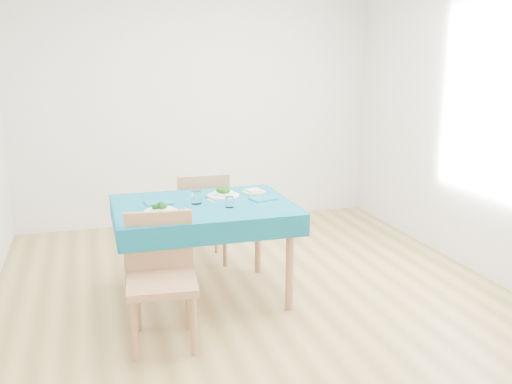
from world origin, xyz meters
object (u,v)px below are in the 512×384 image
object	(u,v)px
chair_near	(161,264)
bowl_far	(223,192)
table	(204,251)
bowl_near	(161,208)
chair_far	(200,202)
side_plate	(254,192)

from	to	relation	value
chair_near	bowl_far	bearing A→B (deg)	58.93
table	chair_near	distance (m)	0.79
bowl_near	table	bearing A→B (deg)	25.09
chair_far	side_plate	world-z (taller)	chair_far
side_plate	bowl_near	bearing A→B (deg)	-153.33
chair_near	side_plate	xyz separation A→B (m)	(0.89, 0.90, 0.21)
table	side_plate	xyz separation A→B (m)	(0.48, 0.25, 0.38)
bowl_near	bowl_far	xyz separation A→B (m)	(0.54, 0.35, 0.00)
chair_near	chair_far	world-z (taller)	chair_far
bowl_far	bowl_near	bearing A→B (deg)	-147.04
table	side_plate	world-z (taller)	side_plate
chair_near	bowl_far	world-z (taller)	chair_near
table	chair_near	xyz separation A→B (m)	(-0.41, -0.65, 0.18)
chair_near	bowl_near	bearing A→B (deg)	86.49
table	chair_far	size ratio (longest dim) A/B	1.18
chair_far	bowl_far	xyz separation A→B (m)	(0.07, -0.61, 0.23)
bowl_far	side_plate	world-z (taller)	bowl_far
chair_far	bowl_near	bearing A→B (deg)	64.99
bowl_far	chair_near	bearing A→B (deg)	-126.02
chair_far	bowl_far	size ratio (longest dim) A/B	4.39
table	bowl_near	world-z (taller)	bowl_near
table	chair_far	xyz separation A→B (m)	(0.13, 0.81, 0.18)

